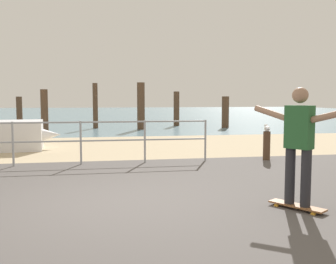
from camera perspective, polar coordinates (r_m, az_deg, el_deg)
ground_plane at (r=4.90m, az=-9.99°, el=-13.90°), size 24.00×10.00×0.04m
beach_strip at (r=12.73m, az=-10.03°, el=-2.19°), size 24.00×6.00×0.04m
sea_surface at (r=40.66m, az=-10.04°, el=2.72°), size 72.00×50.00×0.04m
railing_fence at (r=9.49m, az=-22.04°, el=-0.72°), size 9.17×0.05×1.05m
skateboard at (r=5.81m, az=18.58°, el=-10.35°), size 0.60×0.78×0.08m
skateboarder at (r=5.63m, az=18.85°, el=-0.99°), size 0.86×1.26×1.65m
bollard_short at (r=10.09m, az=14.42°, el=-2.02°), size 0.18×0.18×0.75m
seagull at (r=10.06m, az=14.46°, el=0.54°), size 0.22×0.48×0.18m
groyne_post_0 at (r=24.69m, az=-21.18°, el=2.97°), size 0.35×0.35×1.68m
groyne_post_1 at (r=18.44m, az=-17.85°, el=2.96°), size 0.33×0.33×1.99m
groyne_post_2 at (r=20.35m, az=-10.73°, el=3.82°), size 0.26×0.26×2.37m
groyne_post_3 at (r=19.34m, az=-4.03°, el=3.84°), size 0.38×0.38×2.37m
groyne_post_4 at (r=21.89m, az=1.26°, el=3.46°), size 0.33×0.33×1.96m
groyne_post_5 at (r=20.62m, az=8.50°, el=2.91°), size 0.38×0.38×1.68m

